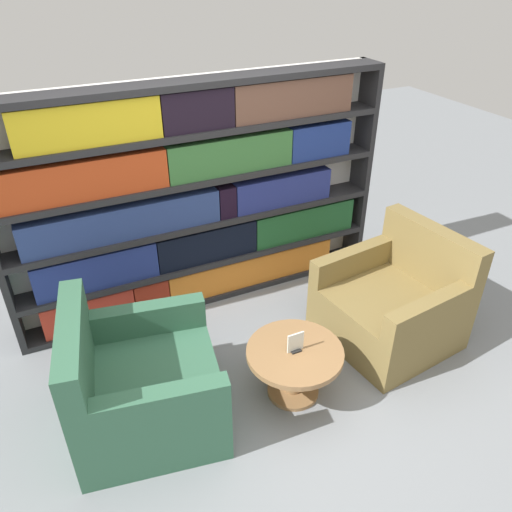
% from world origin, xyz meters
% --- Properties ---
extents(ground_plane, '(14.00, 14.00, 0.00)m').
position_xyz_m(ground_plane, '(0.00, 0.00, 0.00)').
color(ground_plane, gray).
extents(bookshelf, '(3.19, 0.30, 1.92)m').
position_xyz_m(bookshelf, '(-0.03, 1.49, 0.95)').
color(bookshelf, silver).
rests_on(bookshelf, ground_plane).
extents(armchair_left, '(1.06, 1.07, 0.90)m').
position_xyz_m(armchair_left, '(-0.88, 0.31, 0.30)').
color(armchair_left, '#336047').
rests_on(armchair_left, ground_plane).
extents(armchair_right, '(1.02, 1.02, 0.90)m').
position_xyz_m(armchair_right, '(1.15, 0.31, 0.30)').
color(armchair_right, olive).
rests_on(armchair_right, ground_plane).
extents(coffee_table, '(0.67, 0.67, 0.40)m').
position_xyz_m(coffee_table, '(0.14, 0.09, 0.29)').
color(coffee_table, olive).
rests_on(coffee_table, ground_plane).
extents(table_sign, '(0.12, 0.06, 0.15)m').
position_xyz_m(table_sign, '(0.14, 0.09, 0.46)').
color(table_sign, black).
rests_on(table_sign, coffee_table).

